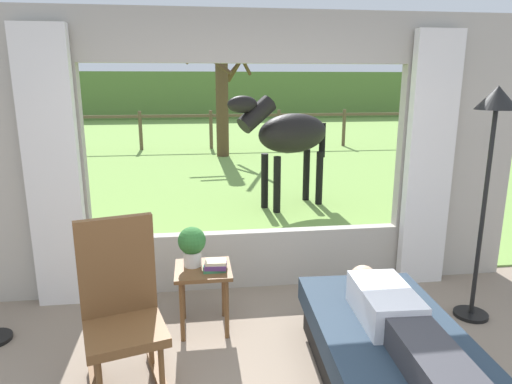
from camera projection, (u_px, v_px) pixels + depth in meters
name	position (u px, v px, depth m)	size (l,w,h in m)	color
back_wall_with_window	(249.00, 159.00, 4.18)	(5.20, 0.12, 2.55)	#ADA599
curtain_panel_left	(53.00, 172.00, 3.84)	(0.44, 0.10, 2.40)	silver
curtain_panel_right	(429.00, 163.00, 4.28)	(0.44, 0.10, 2.40)	silver
outdoor_pasture_lawn	(209.00, 141.00, 14.97)	(36.00, 21.68, 0.02)	#759E47
distant_hill_ridge	(202.00, 95.00, 24.15)	(36.00, 2.00, 2.40)	#5A7A3A
recliner_sofa	(391.00, 359.00, 2.91)	(0.98, 1.74, 0.42)	black
reclining_person	(398.00, 320.00, 2.79)	(0.37, 1.44, 0.22)	silver
rocking_chair	(122.00, 309.00, 2.89)	(0.62, 0.78, 1.12)	brown
side_table	(203.00, 279.00, 3.60)	(0.44, 0.44, 0.52)	brown
potted_plant	(192.00, 244.00, 3.58)	(0.22, 0.22, 0.32)	silver
book_stack	(215.00, 265.00, 3.53)	(0.19, 0.16, 0.08)	#337247
floor_lamp_right	(493.00, 134.00, 3.51)	(0.32, 0.32, 1.92)	black
horse	(289.00, 135.00, 6.91)	(1.76, 1.13, 1.73)	black
pasture_tree	(222.00, 89.00, 11.60)	(1.72, 1.75, 3.25)	#4C3823
pasture_fence_line	(211.00, 124.00, 13.15)	(16.10, 0.10, 1.10)	brown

